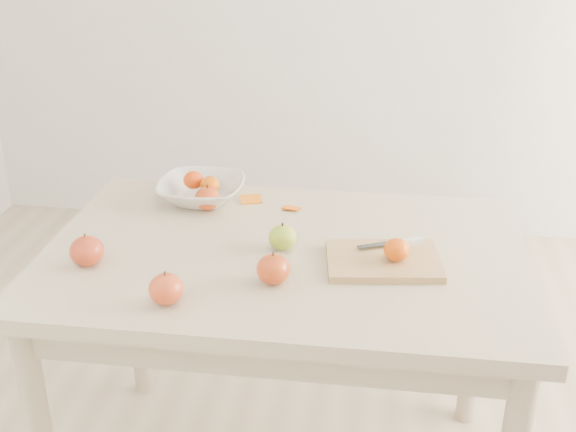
# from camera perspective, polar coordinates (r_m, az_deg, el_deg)

# --- Properties ---
(table) EXTENTS (1.20, 0.80, 0.75)m
(table) POSITION_cam_1_polar(r_m,az_deg,el_deg) (1.85, -0.22, -5.40)
(table) COLOR #C3B093
(table) RESTS_ON ground
(cutting_board) EXTENTS (0.29, 0.23, 0.02)m
(cutting_board) POSITION_cam_1_polar(r_m,az_deg,el_deg) (1.75, 7.53, -3.51)
(cutting_board) COLOR tan
(cutting_board) RESTS_ON table
(board_tangerine) EXTENTS (0.06, 0.06, 0.05)m
(board_tangerine) POSITION_cam_1_polar(r_m,az_deg,el_deg) (1.72, 8.58, -2.65)
(board_tangerine) COLOR #D95007
(board_tangerine) RESTS_ON cutting_board
(fruit_bowl) EXTENTS (0.25, 0.25, 0.06)m
(fruit_bowl) POSITION_cam_1_polar(r_m,az_deg,el_deg) (2.08, -6.84, 2.00)
(fruit_bowl) COLOR silver
(fruit_bowl) RESTS_ON table
(bowl_tangerine_near) EXTENTS (0.06, 0.06, 0.05)m
(bowl_tangerine_near) POSITION_cam_1_polar(r_m,az_deg,el_deg) (2.09, -7.48, 2.85)
(bowl_tangerine_near) COLOR #CC4007
(bowl_tangerine_near) RESTS_ON fruit_bowl
(bowl_tangerine_far) EXTENTS (0.06, 0.06, 0.05)m
(bowl_tangerine_far) POSITION_cam_1_polar(r_m,az_deg,el_deg) (2.05, -6.17, 2.49)
(bowl_tangerine_far) COLOR #D05F07
(bowl_tangerine_far) RESTS_ON fruit_bowl
(orange_peel_a) EXTENTS (0.07, 0.06, 0.01)m
(orange_peel_a) POSITION_cam_1_polar(r_m,az_deg,el_deg) (2.08, -2.94, 1.22)
(orange_peel_a) COLOR orange
(orange_peel_a) RESTS_ON table
(orange_peel_b) EXTENTS (0.05, 0.04, 0.01)m
(orange_peel_b) POSITION_cam_1_polar(r_m,az_deg,el_deg) (2.02, 0.28, 0.57)
(orange_peel_b) COLOR #E95D10
(orange_peel_b) RESTS_ON table
(paring_knife) EXTENTS (0.16, 0.08, 0.01)m
(paring_knife) POSITION_cam_1_polar(r_m,az_deg,el_deg) (1.80, 9.08, -2.09)
(paring_knife) COLOR white
(paring_knife) RESTS_ON cutting_board
(apple_green) EXTENTS (0.07, 0.07, 0.06)m
(apple_green) POSITION_cam_1_polar(r_m,az_deg,el_deg) (1.79, -0.43, -1.70)
(apple_green) COLOR #749B18
(apple_green) RESTS_ON table
(apple_red_e) EXTENTS (0.08, 0.08, 0.07)m
(apple_red_e) POSITION_cam_1_polar(r_m,az_deg,el_deg) (1.64, -1.17, -4.22)
(apple_red_e) COLOR #8C0B03
(apple_red_e) RESTS_ON table
(apple_red_a) EXTENTS (0.07, 0.07, 0.07)m
(apple_red_a) POSITION_cam_1_polar(r_m,az_deg,el_deg) (2.02, -6.37, 1.38)
(apple_red_a) COLOR maroon
(apple_red_a) RESTS_ON table
(apple_red_c) EXTENTS (0.08, 0.08, 0.07)m
(apple_red_c) POSITION_cam_1_polar(r_m,az_deg,el_deg) (1.59, -9.60, -5.71)
(apple_red_c) COLOR #A60507
(apple_red_c) RESTS_ON table
(apple_red_d) EXTENTS (0.08, 0.08, 0.07)m
(apple_red_d) POSITION_cam_1_polar(r_m,az_deg,el_deg) (1.78, -15.61, -2.67)
(apple_red_d) COLOR maroon
(apple_red_d) RESTS_ON table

